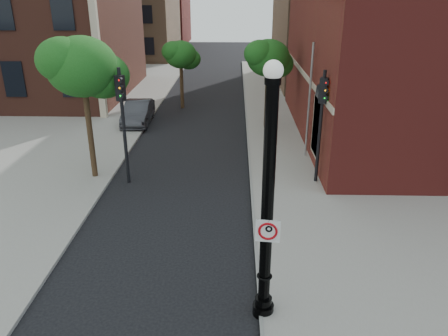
{
  "coord_description": "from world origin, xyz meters",
  "views": [
    {
      "loc": [
        1.36,
        -9.73,
        7.72
      ],
      "look_at": [
        1.04,
        2.0,
        2.88
      ],
      "focal_mm": 35.0,
      "sensor_mm": 36.0,
      "label": 1
    }
  ],
  "objects_px": {
    "traffic_signal_left": "(122,108)",
    "lamppost": "(267,212)",
    "no_parking_sign": "(268,231)",
    "traffic_signal_right": "(322,110)",
    "parked_car": "(138,112)"
  },
  "relations": [
    {
      "from": "no_parking_sign",
      "to": "parked_car",
      "type": "distance_m",
      "value": 18.38
    },
    {
      "from": "traffic_signal_left",
      "to": "traffic_signal_right",
      "type": "height_order",
      "value": "traffic_signal_left"
    },
    {
      "from": "lamppost",
      "to": "parked_car",
      "type": "bearing_deg",
      "value": 111.76
    },
    {
      "from": "parked_car",
      "to": "traffic_signal_right",
      "type": "xyz_separation_m",
      "value": [
        9.41,
        -8.7,
        2.54
      ]
    },
    {
      "from": "lamppost",
      "to": "no_parking_sign",
      "type": "distance_m",
      "value": 0.45
    },
    {
      "from": "lamppost",
      "to": "no_parking_sign",
      "type": "bearing_deg",
      "value": -83.57
    },
    {
      "from": "lamppost",
      "to": "traffic_signal_left",
      "type": "distance_m",
      "value": 9.63
    },
    {
      "from": "no_parking_sign",
      "to": "traffic_signal_right",
      "type": "distance_m",
      "value": 8.75
    },
    {
      "from": "lamppost",
      "to": "traffic_signal_right",
      "type": "distance_m",
      "value": 8.57
    },
    {
      "from": "traffic_signal_right",
      "to": "parked_car",
      "type": "bearing_deg",
      "value": 157.96
    },
    {
      "from": "lamppost",
      "to": "no_parking_sign",
      "type": "relative_size",
      "value": 11.17
    },
    {
      "from": "parked_car",
      "to": "traffic_signal_left",
      "type": "xyz_separation_m",
      "value": [
        1.41,
        -8.81,
        2.6
      ]
    },
    {
      "from": "no_parking_sign",
      "to": "traffic_signal_left",
      "type": "distance_m",
      "value": 9.8
    },
    {
      "from": "no_parking_sign",
      "to": "traffic_signal_right",
      "type": "height_order",
      "value": "traffic_signal_right"
    },
    {
      "from": "traffic_signal_left",
      "to": "lamppost",
      "type": "bearing_deg",
      "value": -32.1
    }
  ]
}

